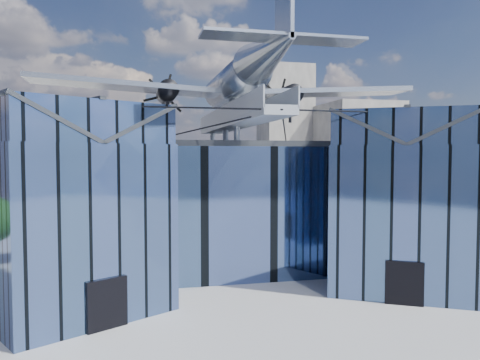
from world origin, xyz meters
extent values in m
plane|color=gray|center=(0.00, 0.00, 0.00)|extent=(120.00, 120.00, 0.00)
cube|color=#455D8C|center=(0.00, 9.00, 4.75)|extent=(28.00, 14.00, 9.50)
cube|color=#292C31|center=(0.00, 9.00, 9.70)|extent=(28.00, 14.00, 0.40)
cube|color=#455D8C|center=(-10.50, -1.00, 4.75)|extent=(11.79, 11.43, 9.50)
cube|color=#455D8C|center=(-10.50, -1.00, 10.60)|extent=(11.56, 11.20, 2.20)
cube|color=#292C31|center=(-12.45, -2.12, 10.60)|extent=(7.98, 9.23, 2.40)
cube|color=#292C31|center=(-8.55, 0.12, 10.60)|extent=(7.98, 9.23, 2.40)
cube|color=#292C31|center=(-10.50, -1.00, 11.75)|extent=(4.30, 7.10, 0.18)
cube|color=black|center=(-8.48, -4.51, 1.30)|extent=(2.03, 1.32, 2.60)
cube|color=black|center=(-6.60, 1.25, 4.75)|extent=(0.34, 0.34, 9.50)
cube|color=#455D8C|center=(10.50, -1.00, 4.75)|extent=(11.79, 11.43, 9.50)
cube|color=#455D8C|center=(10.50, -1.00, 10.60)|extent=(11.56, 11.20, 2.20)
cube|color=#292C31|center=(8.55, 0.12, 10.60)|extent=(7.98, 9.23, 2.40)
cube|color=#292C31|center=(12.45, -2.12, 10.60)|extent=(7.98, 9.23, 2.40)
cube|color=#292C31|center=(10.50, -1.00, 11.75)|extent=(4.30, 7.10, 0.18)
cube|color=black|center=(8.48, -4.51, 1.30)|extent=(2.03, 1.32, 2.60)
cube|color=black|center=(6.60, 1.25, 4.75)|extent=(0.34, 0.34, 9.50)
cube|color=#A0A6AE|center=(0.00, 3.50, 11.10)|extent=(1.80, 21.00, 0.50)
cube|color=#A0A6AE|center=(-0.90, 3.50, 11.75)|extent=(0.08, 21.00, 1.10)
cube|color=#A0A6AE|center=(0.90, 3.50, 11.75)|extent=(0.08, 21.00, 1.10)
cylinder|color=#A0A6AE|center=(0.00, 13.00, 10.43)|extent=(0.44, 0.44, 1.35)
cylinder|color=#A0A6AE|center=(0.00, 7.00, 10.43)|extent=(0.44, 0.44, 1.35)
cylinder|color=#A0A6AE|center=(0.00, 3.00, 10.43)|extent=(0.44, 0.44, 1.35)
cylinder|color=#A0A6AE|center=(0.00, 4.00, 12.05)|extent=(0.70, 0.70, 1.40)
cylinder|color=black|center=(-5.25, -4.00, 11.40)|extent=(10.55, 6.08, 0.69)
cylinder|color=black|center=(5.25, -4.00, 11.40)|extent=(10.55, 6.08, 0.69)
cylinder|color=black|center=(-3.00, 1.50, 10.55)|extent=(6.09, 17.04, 1.19)
cylinder|color=black|center=(3.00, 1.50, 10.55)|extent=(6.09, 17.04, 1.19)
cylinder|color=#A8AEB5|center=(0.00, 4.00, 14.00)|extent=(2.50, 11.00, 2.50)
sphere|color=#A8AEB5|center=(0.00, 9.50, 14.00)|extent=(2.50, 2.50, 2.50)
cube|color=black|center=(0.00, 8.50, 14.69)|extent=(1.60, 1.40, 0.50)
cone|color=#A8AEB5|center=(0.00, -5.00, 14.30)|extent=(2.50, 7.00, 2.50)
cube|color=#A8AEB5|center=(0.00, -7.30, 15.90)|extent=(0.18, 2.40, 3.40)
cube|color=#A8AEB5|center=(0.00, -7.20, 14.50)|extent=(8.00, 1.80, 0.14)
cube|color=#A8AEB5|center=(-7.00, 5.00, 13.70)|extent=(14.00, 3.20, 1.08)
cylinder|color=black|center=(-4.60, 5.60, 13.45)|extent=(1.44, 3.20, 1.44)
cone|color=black|center=(-4.60, 7.40, 13.45)|extent=(0.70, 0.70, 0.70)
cube|color=black|center=(-4.60, 7.55, 13.45)|extent=(1.05, 0.06, 3.33)
cube|color=black|center=(-4.60, 7.55, 13.45)|extent=(2.53, 0.06, 2.53)
cube|color=black|center=(-4.60, 7.55, 13.45)|extent=(3.33, 0.06, 1.05)
cylinder|color=black|center=(-4.60, 5.00, 12.22)|extent=(0.24, 0.24, 1.75)
cube|color=#A8AEB5|center=(7.00, 5.00, 13.70)|extent=(14.00, 3.20, 1.08)
cylinder|color=black|center=(4.60, 5.60, 13.45)|extent=(1.44, 3.20, 1.44)
cone|color=black|center=(4.60, 7.40, 13.45)|extent=(0.70, 0.70, 0.70)
cube|color=black|center=(4.60, 7.55, 13.45)|extent=(1.05, 0.06, 3.33)
cube|color=black|center=(4.60, 7.55, 13.45)|extent=(2.53, 0.06, 2.53)
cube|color=black|center=(4.60, 7.55, 13.45)|extent=(3.33, 0.06, 1.05)
cylinder|color=black|center=(4.60, 5.00, 12.22)|extent=(0.24, 0.24, 1.75)
cube|color=gray|center=(32.00, 48.00, 9.00)|extent=(12.00, 14.00, 18.00)
cube|color=gray|center=(-20.00, 55.00, 7.00)|extent=(14.00, 10.00, 14.00)
cube|color=gray|center=(22.00, 58.00, 13.00)|extent=(9.00, 9.00, 26.00)
camera|label=1|loc=(-7.18, -28.87, 8.86)|focal=35.00mm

